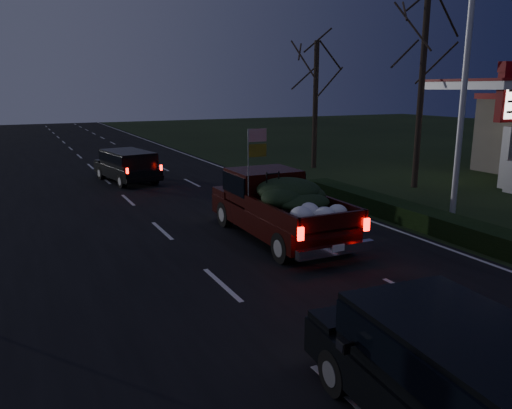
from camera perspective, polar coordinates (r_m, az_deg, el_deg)
name	(u,v)px	position (r m, az deg, el deg)	size (l,w,h in m)	color
ground	(222,285)	(11.74, -3.90, -9.18)	(120.00, 120.00, 0.00)	black
road_asphalt	(222,285)	(11.73, -3.90, -9.13)	(14.00, 120.00, 0.02)	black
hedge_row	(395,210)	(18.14, 15.60, -0.59)	(1.00, 10.00, 0.60)	black
light_pole	(467,56)	(18.20, 22.96, 15.38)	(0.50, 0.90, 9.16)	silver
bare_tree_mid	(425,44)	(23.87, 18.71, 17.03)	(3.60, 3.60, 8.50)	black
bare_tree_far	(316,74)	(28.68, 6.89, 14.59)	(3.60, 3.60, 7.00)	black
pickup_truck	(278,202)	(15.00, 2.58, 0.27)	(2.24, 5.70, 2.98)	black
lead_suv	(127,163)	(24.91, -14.49, 4.61)	(2.49, 4.56, 1.24)	black
rear_suv	(470,379)	(6.92, 23.22, -17.84)	(2.29, 4.78, 1.34)	black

